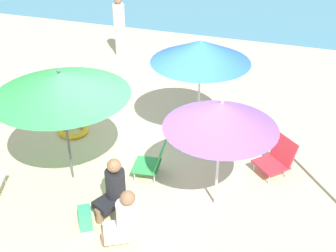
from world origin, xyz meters
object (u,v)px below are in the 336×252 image
Objects in this scene: person_a at (126,219)px; person_b at (119,27)px; beach_chair_b at (277,158)px; umbrella_blue at (201,51)px; umbrella_green at (60,84)px; swim_ring at (74,131)px; beach_chair_c at (153,161)px; umbrella_purple at (221,115)px; person_c at (113,187)px; beach_bag at (85,218)px.

person_a is 0.55× the size of person_b.
umbrella_blue is at bearing -69.30° from beach_chair_b.
swim_ring is at bearing 118.18° from umbrella_green.
beach_chair_b is 2.88m from person_a.
beach_chair_c is (-1.93, -0.75, -0.00)m from beach_chair_b.
person_a is at bearing -129.93° from umbrella_purple.
person_c is (-0.42, 0.51, 0.05)m from person_a.
umbrella_green is 1.15× the size of umbrella_purple.
beach_bag reaches higher than swim_ring.
umbrella_blue is 2.14× the size of person_c.
person_a is (1.44, -1.07, -1.30)m from umbrella_green.
umbrella_blue reaches higher than umbrella_green.
person_a is 1.53× the size of swim_ring.
umbrella_purple reaches higher than beach_chair_b.
umbrella_blue is at bearing 72.18° from beach_bag.
beach_chair_c is at bearing 69.96° from beach_bag.
swim_ring is (-2.11, 2.33, -0.37)m from person_a.
beach_chair_c is at bearing -105.51° from umbrella_blue.
umbrella_green reaches higher than beach_chair_b.
beach_bag is at bearing -95.78° from person_b.
beach_chair_c is at bearing -22.38° from swim_ring.
beach_bag is (0.75, -0.97, -1.57)m from umbrella_green.
umbrella_blue is 2.28× the size of person_a.
person_b is at bearing 126.65° from umbrella_purple.
swim_ring is at bearing 122.48° from beach_bag.
beach_bag is (-0.52, -1.43, -0.15)m from beach_chair_c.
person_a is (-0.98, -1.17, -1.15)m from umbrella_purple.
beach_chair_c reaches higher than swim_ring.
beach_chair_b is at bearing 20.64° from umbrella_green.
person_b reaches higher than beach_bag.
person_c is at bearing 55.98° from beach_bag.
person_b is 6.60m from beach_bag.
umbrella_purple is at bearing 2.29° from umbrella_green.
person_a is at bearing -94.29° from umbrella_blue.
umbrella_blue is at bearing 14.47° from swim_ring.
person_c is at bearing -29.03° from umbrella_green.
umbrella_purple is at bearing -66.75° from umbrella_blue.
umbrella_blue reaches higher than umbrella_purple.
beach_chair_b is 0.47× the size of person_b.
umbrella_blue reaches higher than swim_ring.
beach_bag is (2.15, -6.21, -0.65)m from person_b.
beach_chair_c is 2.04× the size of beach_bag.
beach_chair_c is 0.70× the size of person_a.
umbrella_blue is 3.23m from person_a.
beach_chair_c is at bearing -85.65° from person_b.
person_a is 0.94× the size of person_c.
umbrella_blue is at bearing -113.14° from beach_chair_c.
umbrella_blue is at bearing -123.52° from person_a.
person_a reaches higher than beach_bag.
beach_chair_b is at bearing -0.78° from swim_ring.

